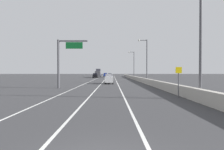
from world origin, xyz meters
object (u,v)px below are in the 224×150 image
(box_truck, at_px, (98,73))
(car_gray_3, at_px, (109,75))
(car_white_2, at_px, (109,79))
(car_blue_1, at_px, (105,75))
(overhead_sign_gantry, at_px, (63,58))
(lamp_post_right_second, at_px, (145,58))
(lamp_post_right_near, at_px, (197,38))
(speed_advisory_sign, at_px, (178,80))
(lamp_post_right_third, at_px, (133,63))
(car_black_0, at_px, (95,76))

(box_truck, bearing_deg, car_gray_3, -1.47)
(car_white_2, height_order, car_gray_3, car_white_2)
(car_blue_1, relative_size, car_white_2, 1.01)
(overhead_sign_gantry, xyz_separation_m, lamp_post_right_second, (15.14, 12.82, 0.94))
(lamp_post_right_near, height_order, car_white_2, lamp_post_right_near)
(car_blue_1, bearing_deg, lamp_post_right_near, -81.99)
(speed_advisory_sign, height_order, lamp_post_right_third, lamp_post_right_third)
(box_truck, bearing_deg, speed_advisory_sign, -79.11)
(lamp_post_right_near, bearing_deg, overhead_sign_gantry, 143.15)
(speed_advisory_sign, relative_size, car_gray_3, 0.64)
(speed_advisory_sign, height_order, car_white_2, speed_advisory_sign)
(lamp_post_right_second, relative_size, car_gray_3, 2.09)
(lamp_post_right_third, bearing_deg, lamp_post_right_second, -90.08)
(lamp_post_right_near, xyz_separation_m, box_truck, (-14.33, 68.07, -3.86))
(overhead_sign_gantry, bearing_deg, lamp_post_right_second, 40.25)
(lamp_post_right_second, bearing_deg, lamp_post_right_third, 89.92)
(lamp_post_right_third, bearing_deg, speed_advisory_sign, -91.43)
(lamp_post_right_near, distance_m, car_gray_3, 68.67)
(car_gray_3, bearing_deg, lamp_post_right_near, -82.57)
(box_truck, bearing_deg, car_white_2, -82.69)
(box_truck, bearing_deg, lamp_post_right_third, -53.90)
(lamp_post_right_third, height_order, car_blue_1, lamp_post_right_third)
(car_black_0, bearing_deg, overhead_sign_gantry, -90.57)
(car_white_2, bearing_deg, overhead_sign_gantry, -123.27)
(speed_advisory_sign, bearing_deg, lamp_post_right_third, 88.57)
(lamp_post_right_second, bearing_deg, car_blue_1, 101.14)
(lamp_post_right_third, bearing_deg, lamp_post_right_near, -89.76)
(lamp_post_right_near, height_order, box_truck, lamp_post_right_near)
(overhead_sign_gantry, height_order, lamp_post_right_second, lamp_post_right_second)
(car_blue_1, bearing_deg, car_gray_3, -79.02)
(car_black_0, xyz_separation_m, car_blue_1, (3.53, 20.87, 0.00))
(lamp_post_right_third, bearing_deg, box_truck, 126.10)
(lamp_post_right_near, xyz_separation_m, car_white_2, (-8.44, 22.12, -4.63))
(lamp_post_right_third, relative_size, car_gray_3, 2.09)
(car_white_2, bearing_deg, lamp_post_right_second, 15.24)
(overhead_sign_gantry, bearing_deg, car_black_0, 89.43)
(lamp_post_right_near, height_order, lamp_post_right_second, same)
(car_white_2, bearing_deg, car_gray_3, 90.54)
(car_black_0, relative_size, car_white_2, 1.02)
(speed_advisory_sign, height_order, lamp_post_right_second, lamp_post_right_second)
(car_gray_3, bearing_deg, speed_advisory_sign, -83.65)
(speed_advisory_sign, bearing_deg, car_white_2, 108.32)
(lamp_post_right_near, xyz_separation_m, car_black_0, (-14.90, 60.00, -4.69))
(lamp_post_right_second, relative_size, car_black_0, 2.30)
(car_gray_3, bearing_deg, lamp_post_right_third, -65.77)
(car_blue_1, distance_m, car_white_2, 58.83)
(car_blue_1, xyz_separation_m, box_truck, (-2.96, -12.80, 0.82))
(lamp_post_right_second, height_order, car_gray_3, lamp_post_right_second)
(lamp_post_right_near, relative_size, car_blue_1, 2.33)
(lamp_post_right_near, distance_m, lamp_post_right_third, 48.70)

